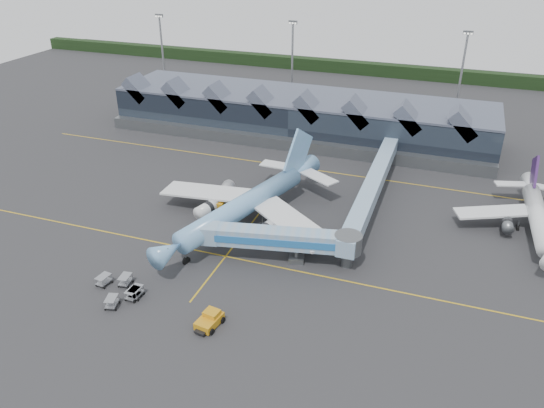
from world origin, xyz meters
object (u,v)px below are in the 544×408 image
(pushback_tug, at_px, (210,320))
(jet_bridge, at_px, (290,240))
(regional_jet, at_px, (537,215))
(main_airliner, at_px, (248,203))
(fuel_truck, at_px, (223,197))

(pushback_tug, bearing_deg, jet_bridge, 82.34)
(regional_jet, relative_size, jet_bridge, 1.20)
(jet_bridge, distance_m, pushback_tug, 18.36)
(main_airliner, relative_size, regional_jet, 1.39)
(main_airliner, height_order, jet_bridge, main_airliner)
(main_airliner, relative_size, pushback_tug, 8.89)
(fuel_truck, bearing_deg, main_airliner, -41.31)
(jet_bridge, xyz_separation_m, pushback_tug, (-5.14, -17.38, -2.92))
(jet_bridge, xyz_separation_m, fuel_truck, (-16.86, 12.87, -1.85))
(main_airliner, bearing_deg, regional_jet, 33.05)
(fuel_truck, bearing_deg, jet_bridge, -46.34)
(main_airliner, xyz_separation_m, fuel_truck, (-6.61, 4.18, -1.97))
(main_airliner, xyz_separation_m, pushback_tug, (5.11, -26.06, -3.03))
(regional_jet, height_order, jet_bridge, regional_jet)
(fuel_truck, distance_m, pushback_tug, 32.46)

